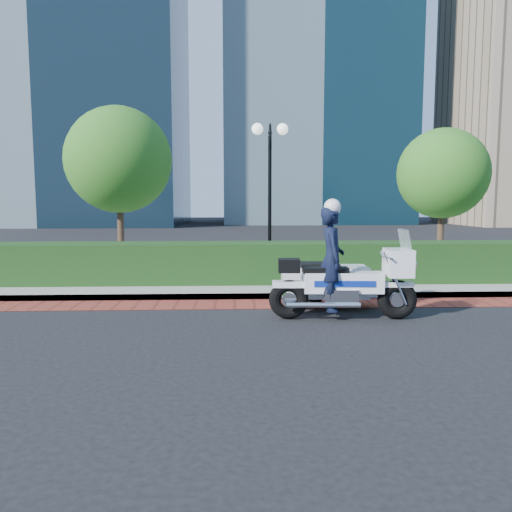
{
  "coord_description": "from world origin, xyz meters",
  "views": [
    {
      "loc": [
        0.02,
        -8.97,
        2.19
      ],
      "look_at": [
        0.47,
        1.88,
        1.0
      ],
      "focal_mm": 35.0,
      "sensor_mm": 36.0,
      "label": 1
    }
  ],
  "objects_px": {
    "tree_b": "(119,160)",
    "lamppost": "(270,174)",
    "police_motorcycle": "(334,275)",
    "tree_c": "(443,174)"
  },
  "relations": [
    {
      "from": "tree_b",
      "to": "tree_c",
      "type": "xyz_separation_m",
      "value": [
        10.0,
        -0.0,
        -0.39
      ]
    },
    {
      "from": "lamppost",
      "to": "police_motorcycle",
      "type": "bearing_deg",
      "value": -78.87
    },
    {
      "from": "tree_b",
      "to": "tree_c",
      "type": "height_order",
      "value": "tree_b"
    },
    {
      "from": "lamppost",
      "to": "police_motorcycle",
      "type": "relative_size",
      "value": 1.52
    },
    {
      "from": "lamppost",
      "to": "police_motorcycle",
      "type": "height_order",
      "value": "lamppost"
    },
    {
      "from": "police_motorcycle",
      "to": "tree_b",
      "type": "bearing_deg",
      "value": 134.77
    },
    {
      "from": "tree_b",
      "to": "tree_c",
      "type": "bearing_deg",
      "value": -0.0
    },
    {
      "from": "tree_c",
      "to": "police_motorcycle",
      "type": "height_order",
      "value": "tree_c"
    },
    {
      "from": "tree_c",
      "to": "police_motorcycle",
      "type": "xyz_separation_m",
      "value": [
        -4.58,
        -6.0,
        -2.28
      ]
    },
    {
      "from": "tree_b",
      "to": "lamppost",
      "type": "bearing_deg",
      "value": -16.11
    }
  ]
}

